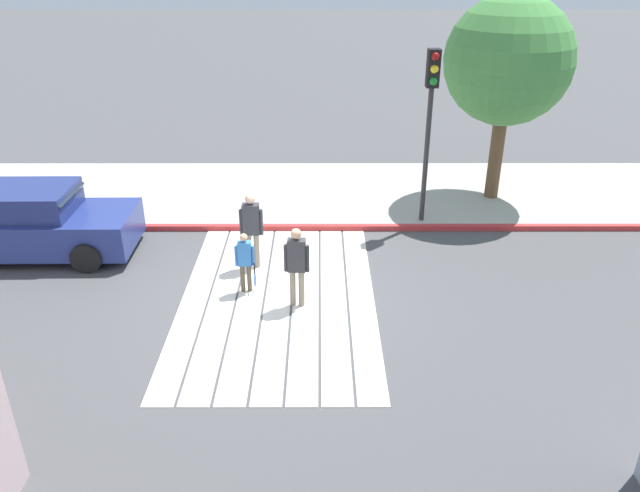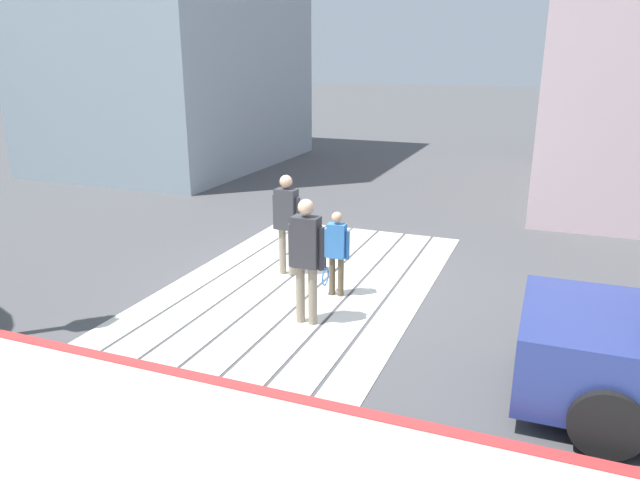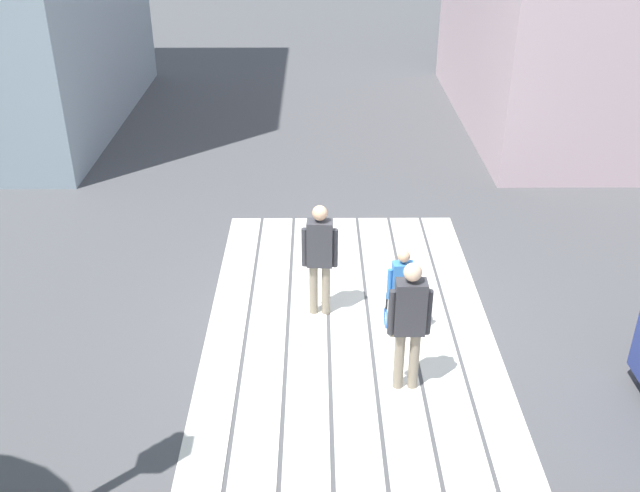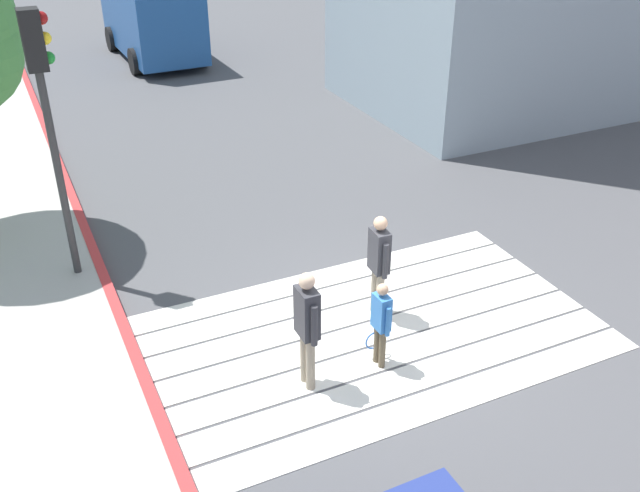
% 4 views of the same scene
% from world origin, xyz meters
% --- Properties ---
extents(ground_plane, '(120.00, 120.00, 0.00)m').
position_xyz_m(ground_plane, '(0.00, 0.00, 0.00)').
color(ground_plane, '#4C4C4F').
extents(crosswalk_stripes, '(6.40, 3.80, 0.01)m').
position_xyz_m(crosswalk_stripes, '(0.00, -0.00, 0.01)').
color(crosswalk_stripes, silver).
rests_on(crosswalk_stripes, ground).
extents(pedestrian_adult_lead, '(0.23, 0.48, 1.64)m').
position_xyz_m(pedestrian_adult_lead, '(0.26, 0.39, 0.95)').
color(pedestrian_adult_lead, gray).
rests_on(pedestrian_adult_lead, ground).
extents(pedestrian_adult_trailing, '(0.22, 0.50, 1.70)m').
position_xyz_m(pedestrian_adult_trailing, '(-1.32, -0.61, 0.99)').
color(pedestrian_adult_trailing, gray).
rests_on(pedestrian_adult_trailing, ground).
extents(pedestrian_child_with_racket, '(0.28, 0.40, 1.28)m').
position_xyz_m(pedestrian_child_with_racket, '(-0.28, -0.64, 0.72)').
color(pedestrian_child_with_racket, brown).
rests_on(pedestrian_child_with_racket, ground).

